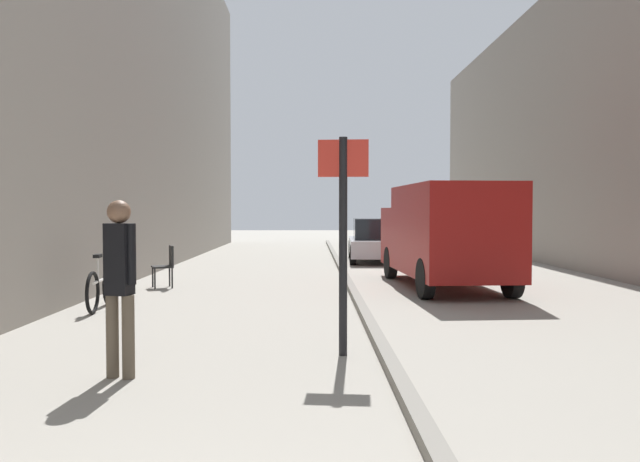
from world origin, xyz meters
TOP-DOWN VIEW (x-y plane):
  - ground_plane at (0.00, 12.00)m, footprint 80.00×80.00m
  - building_facade_left at (-4.78, 12.00)m, footprint 2.36×40.00m
  - kerb_strip at (1.58, 12.00)m, footprint 0.16×40.00m
  - pedestrian_main_foreground at (-1.26, 5.09)m, footprint 0.36×0.26m
  - delivery_van at (3.71, 12.55)m, footprint 2.23×5.37m
  - parked_car at (2.93, 19.68)m, footprint 2.00×4.28m
  - street_sign_post at (1.09, 6.06)m, footprint 0.60×0.10m
  - bicycle_leaning at (-2.97, 9.54)m, footprint 0.18×1.77m
  - cafe_chair_near_window at (-2.53, 12.57)m, footprint 0.57×0.57m

SIDE VIEW (x-z plane):
  - ground_plane at x=0.00m, z-range 0.00..0.00m
  - kerb_strip at x=1.58m, z-range 0.00..0.12m
  - bicycle_leaning at x=-2.97m, z-range -0.11..0.87m
  - cafe_chair_near_window at x=-2.53m, z-range 0.08..1.02m
  - parked_car at x=2.93m, z-range -0.01..1.44m
  - pedestrian_main_foreground at x=-1.26m, z-range 0.14..1.98m
  - delivery_van at x=3.71m, z-range 0.09..2.37m
  - street_sign_post at x=1.09m, z-range 0.25..2.85m
  - building_facade_left at x=-4.78m, z-range 0.00..12.15m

